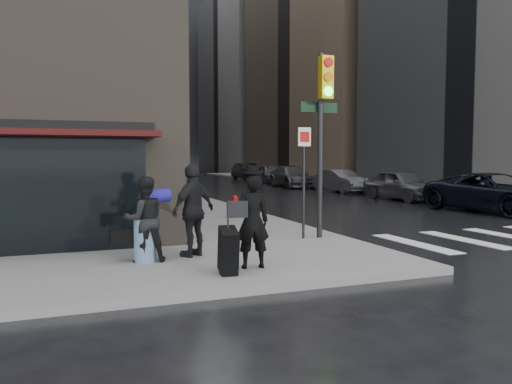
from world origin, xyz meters
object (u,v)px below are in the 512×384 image
parked_car_3 (292,177)px  man_jeans (144,219)px  man_greycoat (193,210)px  parked_car_5 (247,172)px  fire_hydrant (235,207)px  parked_car_4 (270,174)px  parked_car_1 (402,185)px  parked_car_0 (495,193)px  parked_car_2 (341,181)px  traffic_light (321,119)px  man_overcoat (247,225)px

parked_car_3 → man_jeans: bearing=-117.5°
man_greycoat → parked_car_5: size_ratio=0.39×
fire_hydrant → parked_car_4: size_ratio=0.17×
man_greycoat → parked_car_1: (13.36, 10.92, -0.31)m
man_jeans → man_greycoat: 1.05m
man_greycoat → parked_car_3: man_greycoat is taller
man_jeans → parked_car_0: bearing=-164.1°
parked_car_1 → parked_car_5: parked_car_5 is taller
man_greycoat → parked_car_2: size_ratio=0.44×
parked_car_3 → parked_car_5: 11.90m
parked_car_0 → parked_car_2: (0.10, 11.88, -0.08)m
fire_hydrant → parked_car_2: (10.51, 10.93, 0.21)m
man_greycoat → traffic_light: traffic_light is taller
man_greycoat → parked_car_2: man_greycoat is taller
man_overcoat → parked_car_0: bearing=-145.3°
fire_hydrant → parked_car_1: bearing=25.4°
parked_car_0 → parked_car_1: 5.94m
traffic_light → parked_car_5: (10.15, 33.55, -2.30)m
parked_car_4 → parked_car_3: bearing=-91.8°
man_jeans → parked_car_0: man_jeans is taller
parked_car_3 → parked_car_5: bearing=89.6°
parked_car_0 → parked_car_2: size_ratio=1.32×
parked_car_2 → parked_car_5: parked_car_5 is taller
parked_car_1 → parked_car_3: 11.89m
traffic_light → parked_car_0: bearing=20.1°
parked_car_1 → parked_car_5: (0.29, 23.75, 0.02)m
fire_hydrant → parked_car_4: bearing=64.8°
man_overcoat → fire_hydrant: (2.23, 7.44, -0.46)m
parked_car_4 → man_overcoat: bearing=-107.8°
man_overcoat → fire_hydrant: man_overcoat is taller
parked_car_0 → parked_car_4: bearing=84.0°
man_overcoat → parked_car_4: 32.91m
man_jeans → man_greycoat: (1.02, 0.21, 0.11)m
parked_car_2 → parked_car_3: size_ratio=0.80×
parked_car_0 → parked_car_3: 17.82m
fire_hydrant → traffic_light: bearing=-82.3°
parked_car_0 → man_jeans: bearing=-165.2°
man_overcoat → traffic_light: (2.88, 2.63, 2.15)m
parked_car_0 → parked_car_4: size_ratio=1.23×
man_greycoat → man_jeans: bearing=-19.9°
parked_car_1 → parked_car_5: 23.75m
traffic_light → parked_car_1: size_ratio=1.00×
man_greycoat → parked_car_5: bearing=-143.3°
man_jeans → traffic_light: bearing=-167.7°
man_greycoat → parked_car_5: 37.26m
parked_car_3 → man_overcoat: bearing=-113.1°
man_greycoat → parked_car_3: bearing=-151.2°
man_overcoat → man_greycoat: 1.64m
parked_car_1 → man_jeans: bearing=-144.6°
traffic_light → man_overcoat: bearing=-139.2°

